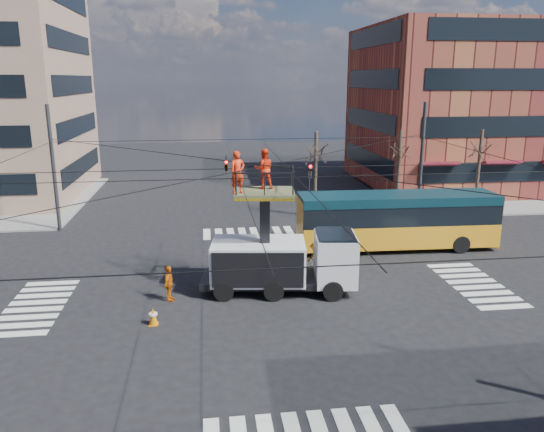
{
  "coord_description": "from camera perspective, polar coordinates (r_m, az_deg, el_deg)",
  "views": [
    {
      "loc": [
        -2.54,
        -22.2,
        9.49
      ],
      "look_at": [
        0.6,
        2.72,
        2.97
      ],
      "focal_mm": 35.0,
      "sensor_mm": 36.0,
      "label": 1
    }
  ],
  "objects": [
    {
      "name": "ground",
      "position": [
        24.28,
        -0.6,
        -8.45
      ],
      "size": [
        120.0,
        120.0,
        0.0
      ],
      "primitive_type": "plane",
      "color": "black",
      "rests_on": "ground"
    },
    {
      "name": "overhead_network",
      "position": [
        23.33,
        -0.92,
        1.67
      ],
      "size": [
        24.24,
        24.24,
        8.0
      ],
      "color": "#2D2D30",
      "rests_on": "ground"
    },
    {
      "name": "tree_c",
      "position": [
        40.99,
        21.52,
        6.74
      ],
      "size": [
        2.0,
        2.0,
        6.0
      ],
      "color": "#382B21",
      "rests_on": "ground"
    },
    {
      "name": "tree_a",
      "position": [
        36.81,
        4.75,
        6.92
      ],
      "size": [
        2.0,
        2.0,
        6.0
      ],
      "color": "#382B21",
      "rests_on": "ground"
    },
    {
      "name": "city_bus",
      "position": [
        30.98,
        13.28,
        -0.35
      ],
      "size": [
        11.29,
        2.89,
        3.2
      ],
      "rotation": [
        0.0,
        0.0,
        -0.03
      ],
      "color": "orange",
      "rests_on": "ground"
    },
    {
      "name": "flagger",
      "position": [
        26.36,
        4.72,
        -4.6
      ],
      "size": [
        1.08,
        1.28,
        1.72
      ],
      "primitive_type": "imported",
      "rotation": [
        0.0,
        0.0,
        -1.09
      ],
      "color": "orange",
      "rests_on": "ground"
    },
    {
      "name": "utility_truck",
      "position": [
        24.03,
        1.14,
        -3.34
      ],
      "size": [
        7.23,
        3.34,
        6.53
      ],
      "rotation": [
        0.0,
        0.0,
        -0.12
      ],
      "color": "black",
      "rests_on": "ground"
    },
    {
      "name": "crosswalks",
      "position": [
        24.28,
        -0.6,
        -8.43
      ],
      "size": [
        22.4,
        22.4,
        0.02
      ],
      "primitive_type": null,
      "color": "silver",
      "rests_on": "ground"
    },
    {
      "name": "tree_b",
      "position": [
        38.49,
        13.59,
        6.9
      ],
      "size": [
        2.0,
        2.0,
        6.0
      ],
      "color": "#382B21",
      "rests_on": "ground"
    },
    {
      "name": "building_ne",
      "position": [
        52.34,
        21.17,
        10.89
      ],
      "size": [
        20.06,
        16.06,
        14.0
      ],
      "color": "maroon",
      "rests_on": "ground"
    },
    {
      "name": "sidewalk_ne",
      "position": [
        50.1,
        21.04,
        2.74
      ],
      "size": [
        18.0,
        18.0,
        0.12
      ],
      "primitive_type": "cube",
      "color": "slate",
      "rests_on": "ground"
    },
    {
      "name": "worker_ground",
      "position": [
        23.79,
        -11.02,
        -7.14
      ],
      "size": [
        0.62,
        1.01,
        1.61
      ],
      "primitive_type": "imported",
      "rotation": [
        0.0,
        0.0,
        1.31
      ],
      "color": "#D1620D",
      "rests_on": "ground"
    },
    {
      "name": "traffic_cone",
      "position": [
        21.89,
        -12.66,
        -10.49
      ],
      "size": [
        0.36,
        0.36,
        0.71
      ],
      "primitive_type": "cone",
      "color": "orange",
      "rests_on": "ground"
    }
  ]
}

